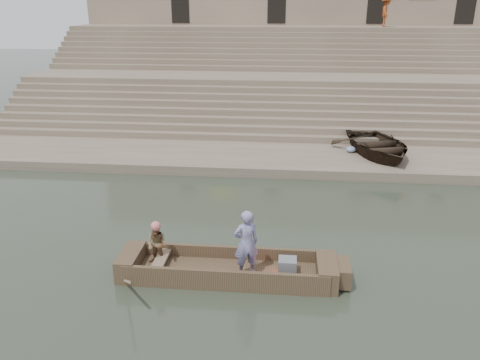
# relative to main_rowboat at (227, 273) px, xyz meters

# --- Properties ---
(ground) EXTENTS (120.00, 120.00, 0.00)m
(ground) POSITION_rel_main_rowboat_xyz_m (2.50, 1.48, -0.11)
(ground) COLOR #283125
(ground) RESTS_ON ground
(lower_landing) EXTENTS (32.00, 4.00, 0.40)m
(lower_landing) POSITION_rel_main_rowboat_xyz_m (2.50, 9.48, 0.09)
(lower_landing) COLOR gray
(lower_landing) RESTS_ON ground
(mid_landing) EXTENTS (32.00, 3.00, 2.80)m
(mid_landing) POSITION_rel_main_rowboat_xyz_m (2.50, 16.98, 1.29)
(mid_landing) COLOR gray
(mid_landing) RESTS_ON ground
(upper_landing) EXTENTS (32.00, 3.00, 5.20)m
(upper_landing) POSITION_rel_main_rowboat_xyz_m (2.50, 23.98, 2.49)
(upper_landing) COLOR gray
(upper_landing) RESTS_ON ground
(ghat_steps) EXTENTS (32.00, 11.00, 5.20)m
(ghat_steps) POSITION_rel_main_rowboat_xyz_m (2.50, 18.67, 1.69)
(ghat_steps) COLOR gray
(ghat_steps) RESTS_ON ground
(building_wall) EXTENTS (32.00, 5.07, 11.20)m
(building_wall) POSITION_rel_main_rowboat_xyz_m (2.50, 27.98, 5.49)
(building_wall) COLOR tan
(building_wall) RESTS_ON ground
(main_rowboat) EXTENTS (5.00, 1.30, 0.22)m
(main_rowboat) POSITION_rel_main_rowboat_xyz_m (0.00, 0.00, 0.00)
(main_rowboat) COLOR brown
(main_rowboat) RESTS_ON ground
(rowboat_trim) EXTENTS (6.04, 2.63, 1.83)m
(rowboat_trim) POSITION_rel_main_rowboat_xyz_m (0.21, -0.01, 0.20)
(rowboat_trim) COLOR brown
(rowboat_trim) RESTS_ON ground
(standing_man) EXTENTS (0.75, 0.63, 1.77)m
(standing_man) POSITION_rel_main_rowboat_xyz_m (0.51, -0.16, 0.99)
(standing_man) COLOR navy
(standing_man) RESTS_ON main_rowboat
(rowing_man) EXTENTS (0.67, 0.59, 1.16)m
(rowing_man) POSITION_rel_main_rowboat_xyz_m (-1.85, 0.12, 0.69)
(rowing_man) COLOR #277740
(rowing_man) RESTS_ON main_rowboat
(television) EXTENTS (0.46, 0.42, 0.40)m
(television) POSITION_rel_main_rowboat_xyz_m (1.54, 0.00, 0.31)
(television) COLOR slate
(television) RESTS_ON main_rowboat
(beached_rowboat) EXTENTS (4.27, 5.20, 0.94)m
(beached_rowboat) POSITION_rel_main_rowboat_xyz_m (5.45, 9.91, 0.76)
(beached_rowboat) COLOR #2D2116
(beached_rowboat) RESTS_ON lower_landing
(pedestrian) EXTENTS (0.92, 1.33, 1.88)m
(pedestrian) POSITION_rel_main_rowboat_xyz_m (7.72, 23.08, 6.03)
(pedestrian) COLOR #8D3917
(pedestrian) RESTS_ON upper_landing
(cloth_bundles) EXTENTS (6.00, 2.35, 0.26)m
(cloth_bundles) POSITION_rel_main_rowboat_xyz_m (7.15, 9.24, 0.42)
(cloth_bundles) COLOR #3F5999
(cloth_bundles) RESTS_ON lower_landing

